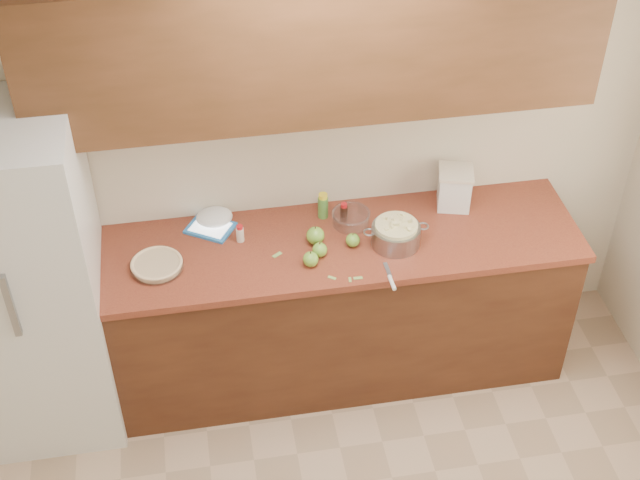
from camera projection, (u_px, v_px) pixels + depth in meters
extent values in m
plane|color=silver|center=(421.00, 109.00, 2.27)|extent=(3.60, 3.60, 0.00)
plane|color=beige|center=(310.00, 144.00, 4.47)|extent=(3.60, 0.00, 3.60)
cube|color=#502916|center=(321.00, 311.00, 4.78)|extent=(2.60, 0.65, 0.88)
cube|color=#9B462A|center=(321.00, 246.00, 4.48)|extent=(2.64, 0.68, 0.04)
cube|color=brown|center=(315.00, 42.00, 3.92)|extent=(2.60, 0.34, 0.70)
cube|color=silver|center=(27.00, 283.00, 4.27)|extent=(0.70, 0.70, 1.80)
cylinder|color=silver|center=(157.00, 265.00, 4.31)|extent=(0.26, 0.26, 0.04)
cylinder|color=#DEB68C|center=(157.00, 265.00, 4.31)|extent=(0.23, 0.23, 0.03)
torus|color=#DEB68C|center=(157.00, 263.00, 4.30)|extent=(0.25, 0.25, 0.02)
cylinder|color=gray|center=(396.00, 235.00, 4.43)|extent=(0.24, 0.24, 0.10)
torus|color=gray|center=(369.00, 232.00, 4.39)|extent=(0.06, 0.06, 0.01)
torus|color=gray|center=(423.00, 226.00, 4.42)|extent=(0.06, 0.06, 0.01)
cylinder|color=beige|center=(396.00, 233.00, 4.42)|extent=(0.21, 0.21, 0.11)
cube|color=white|center=(454.00, 189.00, 4.64)|extent=(0.20, 0.20, 0.20)
cube|color=beige|center=(456.00, 172.00, 4.57)|extent=(0.22, 0.22, 0.02)
cube|color=#2B7ED0|center=(210.00, 228.00, 4.54)|extent=(0.28, 0.27, 0.01)
cube|color=white|center=(210.00, 227.00, 4.54)|extent=(0.23, 0.21, 0.00)
cube|color=gray|center=(388.00, 270.00, 4.31)|extent=(0.02, 0.11, 0.00)
cylinder|color=white|center=(392.00, 283.00, 4.23)|extent=(0.02, 0.10, 0.02)
cylinder|color=#4C8C38|center=(323.00, 207.00, 4.59)|extent=(0.05, 0.05, 0.12)
cylinder|color=yellow|center=(323.00, 196.00, 4.54)|extent=(0.05, 0.05, 0.02)
cylinder|color=beige|center=(240.00, 235.00, 4.45)|extent=(0.04, 0.04, 0.08)
cylinder|color=red|center=(240.00, 227.00, 4.42)|extent=(0.03, 0.03, 0.02)
cylinder|color=black|center=(344.00, 214.00, 4.57)|extent=(0.04, 0.04, 0.09)
cylinder|color=red|center=(344.00, 205.00, 4.54)|extent=(0.03, 0.03, 0.02)
cylinder|color=silver|center=(351.00, 218.00, 4.56)|extent=(0.19, 0.19, 0.07)
torus|color=silver|center=(351.00, 213.00, 4.54)|extent=(0.20, 0.20, 0.01)
ellipsoid|color=white|center=(214.00, 217.00, 4.56)|extent=(0.21, 0.18, 0.08)
sphere|color=#6BA231|center=(320.00, 250.00, 4.37)|extent=(0.07, 0.07, 0.07)
cylinder|color=#3F2D19|center=(320.00, 243.00, 4.34)|extent=(0.01, 0.01, 0.01)
sphere|color=#6BA231|center=(315.00, 236.00, 4.44)|extent=(0.09, 0.09, 0.09)
cylinder|color=#3F2D19|center=(315.00, 228.00, 4.40)|extent=(0.01, 0.01, 0.01)
sphere|color=#6BA231|center=(311.00, 259.00, 4.31)|extent=(0.08, 0.08, 0.08)
cylinder|color=#3F2D19|center=(311.00, 252.00, 4.28)|extent=(0.01, 0.01, 0.01)
sphere|color=#6BA231|center=(353.00, 240.00, 4.43)|extent=(0.07, 0.07, 0.07)
cylinder|color=#3F2D19|center=(353.00, 234.00, 4.40)|extent=(0.01, 0.01, 0.01)
cube|color=#83AB53|center=(332.00, 278.00, 4.27)|extent=(0.04, 0.04, 0.00)
cube|color=#83AB53|center=(358.00, 278.00, 4.26)|extent=(0.04, 0.02, 0.00)
cube|color=#83AB53|center=(350.00, 280.00, 4.26)|extent=(0.02, 0.03, 0.00)
cube|color=#83AB53|center=(277.00, 255.00, 4.39)|extent=(0.05, 0.05, 0.00)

